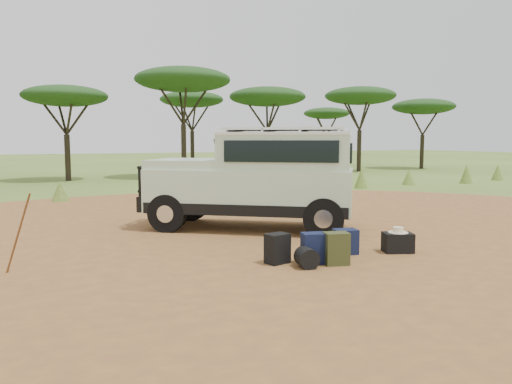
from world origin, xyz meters
name	(u,v)px	position (x,y,z in m)	size (l,w,h in m)	color
ground	(256,245)	(0.00, 0.00, 0.00)	(140.00, 140.00, 0.00)	#506524
dirt_clearing	(256,244)	(0.00, 0.00, 0.00)	(23.00, 23.00, 0.01)	olive
grass_fringe	(155,187)	(0.12, 8.67, 0.40)	(36.60, 1.60, 0.90)	#506524
acacia_treeline	(115,89)	(0.75, 19.81, 4.87)	(46.70, 13.20, 6.26)	#2C2219
safari_vehicle	(258,181)	(0.80, 1.60, 1.13)	(4.95, 4.36, 2.34)	beige
walking_staff	(18,233)	(-4.25, -0.36, 0.63)	(0.03, 0.03, 1.32)	brown
backpack_black	(277,249)	(-0.33, -1.54, 0.26)	(0.37, 0.28, 0.51)	black
backpack_navy	(314,248)	(0.22, -1.81, 0.26)	(0.40, 0.29, 0.53)	#131E3C
backpack_olive	(336,249)	(0.52, -2.03, 0.27)	(0.39, 0.28, 0.55)	#373E1C
duffel_navy	(345,242)	(1.12, -1.45, 0.23)	(0.41, 0.31, 0.46)	#131E3C
hard_case	(398,243)	(2.07, -1.75, 0.18)	(0.52, 0.37, 0.37)	black
stuff_sack	(307,258)	(-0.03, -2.00, 0.17)	(0.34, 0.34, 0.34)	black
safari_hat	(398,231)	(2.07, -1.75, 0.41)	(0.37, 0.37, 0.11)	beige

